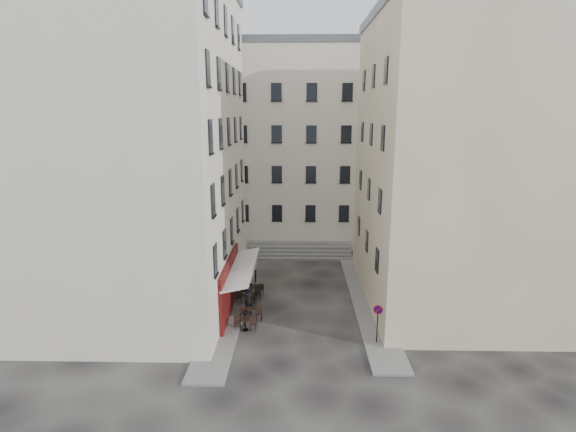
{
  "coord_description": "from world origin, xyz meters",
  "views": [
    {
      "loc": [
        -0.16,
        -25.31,
        12.41
      ],
      "look_at": [
        -0.8,
        4.0,
        5.57
      ],
      "focal_mm": 28.0,
      "sensor_mm": 36.0,
      "label": 1
    }
  ],
  "objects_px": {
    "bistro_table_a": "(245,323)",
    "bistro_table_b": "(251,313)",
    "no_parking_sign": "(378,317)",
    "pedestrian": "(249,300)"
  },
  "relations": [
    {
      "from": "bistro_table_a",
      "to": "bistro_table_b",
      "type": "bearing_deg",
      "value": 81.78
    },
    {
      "from": "no_parking_sign",
      "to": "bistro_table_a",
      "type": "relative_size",
      "value": 1.77
    },
    {
      "from": "no_parking_sign",
      "to": "bistro_table_b",
      "type": "distance_m",
      "value": 7.74
    },
    {
      "from": "no_parking_sign",
      "to": "bistro_table_a",
      "type": "bearing_deg",
      "value": -174.66
    },
    {
      "from": "bistro_table_a",
      "to": "bistro_table_b",
      "type": "distance_m",
      "value": 1.31
    },
    {
      "from": "no_parking_sign",
      "to": "bistro_table_a",
      "type": "xyz_separation_m",
      "value": [
        -7.34,
        1.42,
        -1.17
      ]
    },
    {
      "from": "no_parking_sign",
      "to": "bistro_table_b",
      "type": "bearing_deg",
      "value": 175.53
    },
    {
      "from": "bistro_table_a",
      "to": "bistro_table_b",
      "type": "relative_size",
      "value": 0.93
    },
    {
      "from": "bistro_table_b",
      "to": "pedestrian",
      "type": "xyz_separation_m",
      "value": [
        -0.24,
        1.04,
        0.38
      ]
    },
    {
      "from": "bistro_table_b",
      "to": "pedestrian",
      "type": "relative_size",
      "value": 0.8
    }
  ]
}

